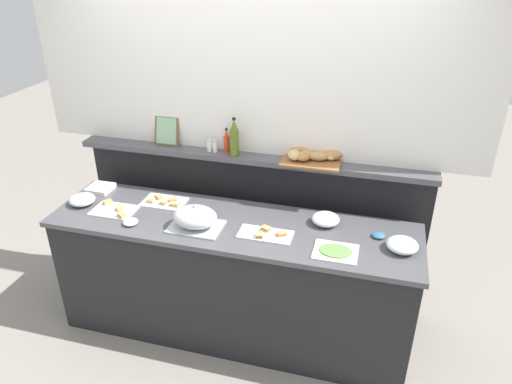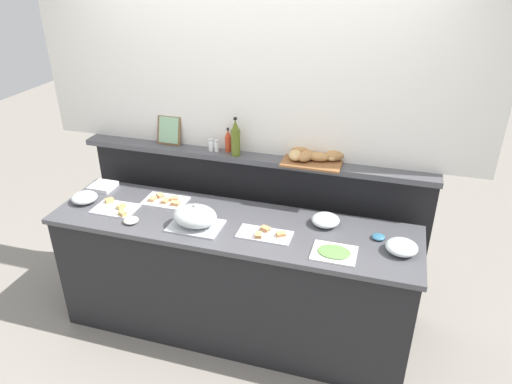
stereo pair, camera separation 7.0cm
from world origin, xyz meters
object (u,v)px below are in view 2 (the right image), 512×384
Objects in this scene: salt_shaker at (211,145)px; sandwich_platter_side at (116,208)px; sandwich_platter_rear at (265,234)px; framed_picture at (169,130)px; glass_bowl_large at (325,220)px; serving_cloche at (195,217)px; pepper_shaker at (217,146)px; napkin_stack at (103,186)px; hot_sauce_bottle at (228,141)px; olive_oil_bottle at (236,139)px; cold_cuts_platter at (334,253)px; condiment_bowl_teal at (378,237)px; glass_bowl_small at (85,198)px; bread_basket at (312,156)px; sandwich_platter_front at (165,200)px; glass_bowl_medium at (402,247)px; condiment_bowl_cream at (131,220)px.

sandwich_platter_side is at bearing -137.44° from salt_shaker.
framed_picture is (-0.89, 0.55, 0.41)m from sandwich_platter_rear.
salt_shaker reaches higher than glass_bowl_large.
serving_cloche is at bearing -4.87° from sandwich_platter_side.
pepper_shaker is (-0.51, 0.51, 0.34)m from sandwich_platter_rear.
glass_bowl_large is 1.68m from napkin_stack.
napkin_stack is 0.97× the size of hot_sauce_bottle.
sandwich_platter_rear is 0.73m from olive_oil_bottle.
framed_picture is (-0.43, 0.58, 0.34)m from serving_cloche.
napkin_stack is (-0.88, 0.31, -0.06)m from serving_cloche.
sandwich_platter_side is 0.82m from pepper_shaker.
cold_cuts_platter is 1.13m from hot_sauce_bottle.
condiment_bowl_teal is at bearing -13.59° from framed_picture.
hot_sauce_bottle is at bearing 37.98° from sandwich_platter_side.
glass_bowl_small reaches higher than sandwich_platter_side.
olive_oil_bottle reaches higher than condiment_bowl_teal.
olive_oil_bottle is 0.54m from bread_basket.
olive_oil_bottle is at bearing -9.67° from pepper_shaker.
serving_cloche is at bearing 177.11° from cold_cuts_platter.
sandwich_platter_front is at bearing 177.84° from condiment_bowl_teal.
glass_bowl_medium is (0.82, 0.05, 0.03)m from sandwich_platter_rear.
condiment_bowl_teal is (2.03, 0.11, -0.02)m from glass_bowl_small.
condiment_bowl_teal reaches higher than cold_cuts_platter.
glass_bowl_small is 0.22m from napkin_stack.
framed_picture is (0.19, 0.52, 0.41)m from sandwich_platter_side.
glass_bowl_large reaches higher than condiment_bowl_cream.
olive_oil_bottle is at bearing 47.61° from condiment_bowl_cream.
salt_shaker reaches higher than condiment_bowl_cream.
hot_sauce_bottle is (-0.43, 0.53, 0.38)m from sandwich_platter_rear.
hot_sauce_bottle is (-0.77, 0.29, 0.35)m from glass_bowl_large.
condiment_bowl_teal is at bearing -35.67° from bread_basket.
condiment_bowl_cream is 1.28m from bread_basket.
napkin_stack is at bearing -164.49° from hot_sauce_bottle.
glass_bowl_medium is at bearing 5.30° from condiment_bowl_cream.
pepper_shaker reaches higher than sandwich_platter_front.
condiment_bowl_teal is 0.20× the size of bread_basket.
hot_sauce_bottle reaches higher than sandwich_platter_front.
condiment_bowl_teal is at bearing -18.26° from hot_sauce_bottle.
glass_bowl_large is at bearing 8.59° from sandwich_platter_side.
sandwich_platter_rear is 0.82m from glass_bowl_medium.
salt_shaker is 0.21× the size of bread_basket.
olive_oil_bottle is at bearing 78.21° from serving_cloche.
sandwich_platter_rear is 4.16× the size of condiment_bowl_teal.
cold_cuts_platter is 1.50× the size of hot_sauce_bottle.
bread_basket reaches higher than napkin_stack.
salt_shaker is (-1.37, 0.45, 0.32)m from glass_bowl_medium.
hot_sauce_bottle is at bearing 145.87° from olive_oil_bottle.
sandwich_platter_front is 0.53m from framed_picture.
olive_oil_bottle is at bearing 23.32° from glass_bowl_small.
glass_bowl_medium is at bearing 3.78° from serving_cloche.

